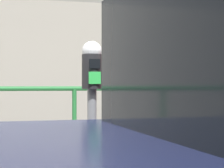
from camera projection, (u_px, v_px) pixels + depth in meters
parking_meter at (92, 101)px, 3.28m from camera, size 0.15×0.16×1.49m
pedestrian_at_meter at (158, 108)px, 3.56m from camera, size 0.60×0.60×1.69m
background_railing at (74, 110)px, 5.84m from camera, size 24.06×0.06×1.14m
backdrop_wall at (48, 76)px, 8.72m from camera, size 32.00×0.50×2.96m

